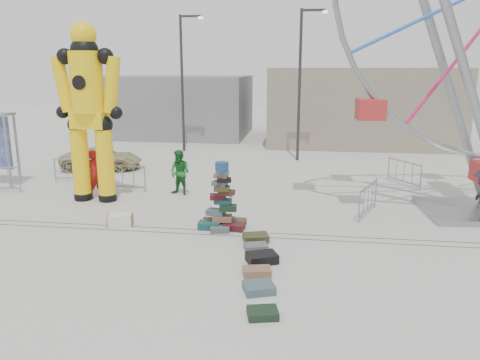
# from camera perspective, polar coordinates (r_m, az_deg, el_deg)

# --- Properties ---
(ground) EXTENTS (90.00, 90.00, 0.00)m
(ground) POSITION_cam_1_polar(r_m,az_deg,el_deg) (14.12, -6.49, -7.38)
(ground) COLOR #9E9E99
(ground) RESTS_ON ground
(track_line_near) EXTENTS (40.00, 0.04, 0.01)m
(track_line_near) POSITION_cam_1_polar(r_m,az_deg,el_deg) (14.66, -5.90, -6.54)
(track_line_near) COLOR #47443F
(track_line_near) RESTS_ON ground
(track_line_far) EXTENTS (40.00, 0.04, 0.01)m
(track_line_far) POSITION_cam_1_polar(r_m,az_deg,el_deg) (15.03, -5.54, -6.03)
(track_line_far) COLOR #47443F
(track_line_far) RESTS_ON ground
(building_right) EXTENTS (12.00, 8.00, 5.00)m
(building_right) POSITION_cam_1_polar(r_m,az_deg,el_deg) (33.05, 14.41, 8.77)
(building_right) COLOR gray
(building_right) RESTS_ON ground
(building_left) EXTENTS (10.00, 8.00, 4.40)m
(building_left) POSITION_cam_1_polar(r_m,az_deg,el_deg) (36.11, -7.20, 8.98)
(building_left) COLOR gray
(building_left) RESTS_ON ground
(lamp_post_right) EXTENTS (1.41, 0.25, 8.00)m
(lamp_post_right) POSITION_cam_1_polar(r_m,az_deg,el_deg) (25.76, 7.50, 12.25)
(lamp_post_right) COLOR #2D2D30
(lamp_post_right) RESTS_ON ground
(lamp_post_left) EXTENTS (1.41, 0.25, 8.00)m
(lamp_post_left) POSITION_cam_1_polar(r_m,az_deg,el_deg) (28.70, -6.90, 12.39)
(lamp_post_left) COLOR #2D2D30
(lamp_post_left) RESTS_ON ground
(suitcase_tower) EXTENTS (1.51, 1.35, 2.16)m
(suitcase_tower) POSITION_cam_1_polar(r_m,az_deg,el_deg) (14.99, -2.18, -3.60)
(suitcase_tower) COLOR #184949
(suitcase_tower) RESTS_ON ground
(crash_test_dummy) EXTENTS (2.69, 1.19, 6.82)m
(crash_test_dummy) POSITION_cam_1_polar(r_m,az_deg,el_deg) (18.41, -17.96, 8.47)
(crash_test_dummy) COLOR black
(crash_test_dummy) RESTS_ON ground
(steamer_trunk) EXTENTS (0.88, 0.64, 0.37)m
(steamer_trunk) POSITION_cam_1_polar(r_m,az_deg,el_deg) (15.78, -14.40, -4.75)
(steamer_trunk) COLOR silver
(steamer_trunk) RESTS_ON ground
(row_case_0) EXTENTS (0.85, 0.73, 0.21)m
(row_case_0) POSITION_cam_1_polar(r_m,az_deg,el_deg) (13.98, 1.93, -7.04)
(row_case_0) COLOR #393A1D
(row_case_0) RESTS_ON ground
(row_case_1) EXTENTS (0.75, 0.62, 0.17)m
(row_case_1) POSITION_cam_1_polar(r_m,az_deg,el_deg) (13.35, 1.96, -8.17)
(row_case_1) COLOR #55595D
(row_case_1) RESTS_ON ground
(row_case_2) EXTENTS (0.95, 0.84, 0.25)m
(row_case_2) POSITION_cam_1_polar(r_m,az_deg,el_deg) (12.54, 2.69, -9.46)
(row_case_2) COLOR black
(row_case_2) RESTS_ON ground
(row_case_3) EXTENTS (0.77, 0.57, 0.19)m
(row_case_3) POSITION_cam_1_polar(r_m,az_deg,el_deg) (11.82, 2.06, -11.10)
(row_case_3) COLOR #866044
(row_case_3) RESTS_ON ground
(row_case_4) EXTENTS (0.84, 0.78, 0.20)m
(row_case_4) POSITION_cam_1_polar(r_m,az_deg,el_deg) (11.04, 2.32, -12.98)
(row_case_4) COLOR #445B62
(row_case_4) RESTS_ON ground
(row_case_5) EXTENTS (0.73, 0.61, 0.17)m
(row_case_5) POSITION_cam_1_polar(r_m,az_deg,el_deg) (10.05, 2.78, -15.90)
(row_case_5) COLOR black
(row_case_5) RESTS_ON ground
(barricade_dummy_b) EXTENTS (1.97, 0.56, 1.10)m
(barricade_dummy_b) POSITION_cam_1_polar(r_m,az_deg,el_deg) (22.23, -19.15, 1.19)
(barricade_dummy_b) COLOR gray
(barricade_dummy_b) RESTS_ON ground
(barricade_dummy_c) EXTENTS (2.00, 0.28, 1.10)m
(barricade_dummy_c) POSITION_cam_1_polar(r_m,az_deg,el_deg) (20.09, -14.13, 0.28)
(barricade_dummy_c) COLOR gray
(barricade_dummy_c) RESTS_ON ground
(barricade_wheel_front) EXTENTS (0.87, 1.88, 1.10)m
(barricade_wheel_front) POSITION_cam_1_polar(r_m,az_deg,el_deg) (16.82, 15.33, -2.36)
(barricade_wheel_front) COLOR gray
(barricade_wheel_front) RESTS_ON ground
(barricade_wheel_back) EXTENTS (1.10, 1.77, 1.10)m
(barricade_wheel_back) POSITION_cam_1_polar(r_m,az_deg,el_deg) (21.56, 19.36, 0.81)
(barricade_wheel_back) COLOR gray
(barricade_wheel_back) RESTS_ON ground
(pedestrian_red) EXTENTS (0.82, 0.81, 1.90)m
(pedestrian_red) POSITION_cam_1_polar(r_m,az_deg,el_deg) (19.19, -17.24, 0.70)
(pedestrian_red) COLOR maroon
(pedestrian_red) RESTS_ON ground
(pedestrian_green) EXTENTS (1.07, 0.96, 1.82)m
(pedestrian_green) POSITION_cam_1_polar(r_m,az_deg,el_deg) (18.92, -7.33, 0.90)
(pedestrian_green) COLOR #196523
(pedestrian_green) RESTS_ON ground
(pedestrian_black) EXTENTS (0.96, 0.96, 1.63)m
(pedestrian_black) POSITION_cam_1_polar(r_m,az_deg,el_deg) (20.83, -19.32, 1.14)
(pedestrian_black) COLOR black
(pedestrian_black) RESTS_ON ground
(parked_suv) EXTENTS (4.20, 2.51, 1.09)m
(parked_suv) POSITION_cam_1_polar(r_m,az_deg,el_deg) (24.61, -16.55, 2.52)
(parked_suv) COLOR tan
(parked_suv) RESTS_ON ground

